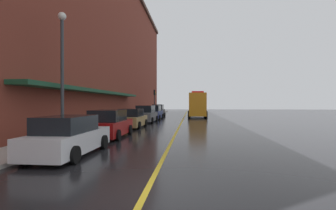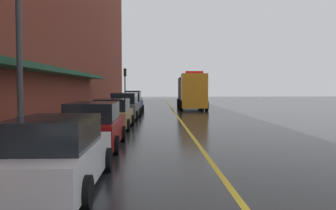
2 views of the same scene
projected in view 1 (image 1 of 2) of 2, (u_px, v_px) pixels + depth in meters
The scene contains 16 objects.
ground_plane at pixel (182, 120), 30.94m from camera, with size 112.00×112.00×0.00m, color black.
sidewalk_left at pixel (133, 120), 31.51m from camera, with size 2.40×70.00×0.15m, color #ADA8A0.
lane_center_stripe at pixel (182, 120), 30.94m from camera, with size 0.16×70.00×0.01m, color gold.
brick_building_left at pixel (83, 40), 30.98m from camera, with size 10.71×64.00×19.71m.
parked_car_0 at pixel (69, 137), 10.30m from camera, with size 2.03×4.75×1.61m.
parked_car_1 at pixel (109, 124), 15.69m from camera, with size 2.14×4.66×1.71m.
parked_car_2 at pixel (132, 119), 21.86m from camera, with size 2.15×4.46×1.64m.
parked_car_3 at pixel (146, 114), 27.99m from camera, with size 2.21×4.57×1.87m.
parked_car_4 at pixel (154, 113), 33.50m from camera, with size 2.16×4.72×1.81m.
parked_car_5 at pixel (158, 111), 39.21m from camera, with size 2.01×4.47×1.91m.
utility_truck at pixel (197, 105), 38.38m from camera, with size 2.83×8.08×3.80m.
parking_meter_0 at pixel (57, 125), 12.11m from camera, with size 0.14×0.18×1.33m.
parking_meter_1 at pixel (135, 112), 29.09m from camera, with size 0.14×0.18×1.33m.
parking_meter_2 at pixel (121, 115), 23.31m from camera, with size 0.14×0.18×1.33m.
street_lamp_left at pixel (62, 62), 13.81m from camera, with size 0.44×0.44×6.94m.
traffic_light_near at pixel (155, 97), 43.98m from camera, with size 0.38×0.36×4.30m.
Camera 1 is at (1.08, -5.96, 2.13)m, focal length 27.07 mm.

